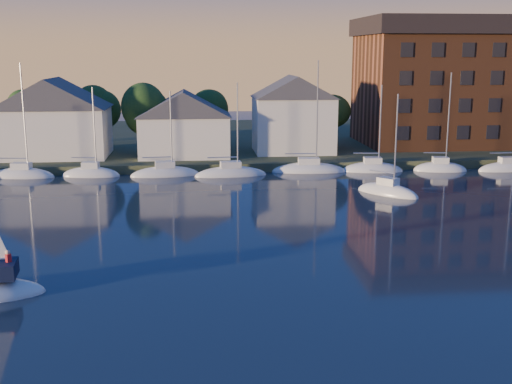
{
  "coord_description": "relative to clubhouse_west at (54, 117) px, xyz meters",
  "views": [
    {
      "loc": [
        -4.67,
        -23.14,
        13.65
      ],
      "look_at": [
        -0.36,
        22.0,
        3.78
      ],
      "focal_mm": 45.0,
      "sensor_mm": 36.0,
      "label": 1
    }
  ],
  "objects": [
    {
      "name": "drifting_sailboat_right",
      "position": [
        36.13,
        -20.91,
        -5.84
      ],
      "size": [
        6.19,
        6.63,
        10.93
      ],
      "rotation": [
        0.0,
        0.0,
        -0.86
      ],
      "color": "silver",
      "rests_on": "ground"
    },
    {
      "name": "tree_line",
      "position": [
        24.0,
        5.0,
        1.24
      ],
      "size": [
        93.4,
        5.4,
        8.9
      ],
      "color": "#3A2A1A",
      "rests_on": "shoreline_land"
    },
    {
      "name": "shoreline_land",
      "position": [
        22.0,
        17.0,
        -5.93
      ],
      "size": [
        160.0,
        50.0,
        2.0
      ],
      "primitive_type": "cube",
      "color": "#333D23",
      "rests_on": "ground"
    },
    {
      "name": "condo_block",
      "position": [
        56.0,
        6.95,
        3.86
      ],
      "size": [
        31.0,
        17.0,
        17.4
      ],
      "color": "brown",
      "rests_on": "shoreline_land"
    },
    {
      "name": "clubhouse_east",
      "position": [
        30.0,
        1.0,
        0.07
      ],
      "size": [
        10.5,
        8.4,
        9.8
      ],
      "color": "white",
      "rests_on": "shoreline_land"
    },
    {
      "name": "moored_fleet",
      "position": [
        26.0,
        -9.0,
        -5.83
      ],
      "size": [
        95.5,
        2.4,
        12.05
      ],
      "color": "silver",
      "rests_on": "ground"
    },
    {
      "name": "clubhouse_centre",
      "position": [
        16.0,
        -1.0,
        -0.8
      ],
      "size": [
        11.55,
        8.4,
        8.08
      ],
      "color": "white",
      "rests_on": "shoreline_land"
    },
    {
      "name": "wooden_dock",
      "position": [
        22.0,
        -6.0,
        -5.93
      ],
      "size": [
        120.0,
        3.0,
        1.0
      ],
      "primitive_type": "cube",
      "color": "brown",
      "rests_on": "ground"
    },
    {
      "name": "clubhouse_west",
      "position": [
        0.0,
        0.0,
        0.0
      ],
      "size": [
        13.65,
        9.45,
        9.64
      ],
      "color": "white",
      "rests_on": "shoreline_land"
    }
  ]
}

